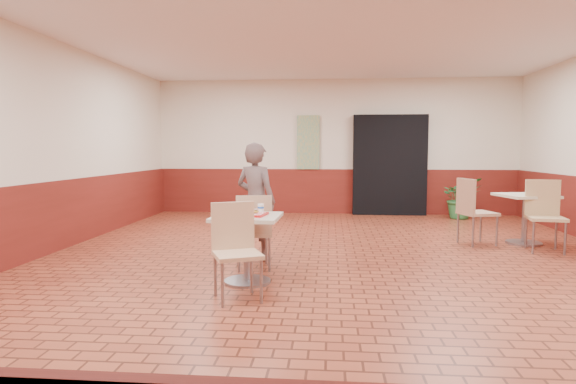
# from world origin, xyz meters

# --- Properties ---
(room_shell) EXTENTS (8.01, 10.01, 3.01)m
(room_shell) POSITION_xyz_m (0.00, 0.00, 1.50)
(room_shell) COLOR brown
(room_shell) RESTS_ON ground
(wainscot_band) EXTENTS (8.00, 10.00, 1.00)m
(wainscot_band) POSITION_xyz_m (0.00, 0.00, 0.50)
(wainscot_band) COLOR #611912
(wainscot_band) RESTS_ON ground
(corridor_doorway) EXTENTS (1.60, 0.22, 2.20)m
(corridor_doorway) POSITION_xyz_m (1.20, 4.88, 1.10)
(corridor_doorway) COLOR black
(corridor_doorway) RESTS_ON ground
(promo_poster) EXTENTS (0.50, 0.03, 1.20)m
(promo_poster) POSITION_xyz_m (-0.60, 4.94, 1.60)
(promo_poster) COLOR gray
(promo_poster) RESTS_ON wainscot_band
(main_table) EXTENTS (0.70, 0.70, 0.74)m
(main_table) POSITION_xyz_m (-0.99, -0.79, 0.50)
(main_table) COLOR beige
(main_table) RESTS_ON ground
(chair_main_front) EXTENTS (0.57, 0.57, 0.93)m
(chair_main_front) POSITION_xyz_m (-1.01, -1.32, 0.52)
(chair_main_front) COLOR #D8AC82
(chair_main_front) RESTS_ON ground
(chair_main_back) EXTENTS (0.51, 0.51, 0.91)m
(chair_main_back) POSITION_xyz_m (-1.01, -0.23, 0.51)
(chair_main_back) COLOR tan
(chair_main_back) RESTS_ON ground
(customer) EXTENTS (0.66, 0.56, 1.53)m
(customer) POSITION_xyz_m (-1.07, 0.33, 0.77)
(customer) COLOR brown
(customer) RESTS_ON ground
(serving_tray) EXTENTS (0.41, 0.32, 0.03)m
(serving_tray) POSITION_xyz_m (-0.99, -0.79, 0.75)
(serving_tray) COLOR #B80D0E
(serving_tray) RESTS_ON main_table
(ring_donut) EXTENTS (0.13, 0.13, 0.03)m
(ring_donut) POSITION_xyz_m (-1.10, -0.70, 0.78)
(ring_donut) COLOR #D3874C
(ring_donut) RESTS_ON serving_tray
(long_john_donut) EXTENTS (0.17, 0.09, 0.05)m
(long_john_donut) POSITION_xyz_m (-0.94, -0.81, 0.79)
(long_john_donut) COLOR gold
(long_john_donut) RESTS_ON serving_tray
(paper_cup) EXTENTS (0.07, 0.07, 0.09)m
(paper_cup) POSITION_xyz_m (-0.86, -0.68, 0.81)
(paper_cup) COLOR white
(paper_cup) RESTS_ON serving_tray
(second_table) EXTENTS (0.72, 0.72, 0.76)m
(second_table) POSITION_xyz_m (2.87, 1.72, 0.51)
(second_table) COLOR #EEE6C0
(second_table) RESTS_ON ground
(chair_second_left) EXTENTS (0.58, 0.58, 1.01)m
(chair_second_left) POSITION_xyz_m (2.06, 1.59, 0.56)
(chair_second_left) COLOR tan
(chair_second_left) RESTS_ON ground
(chair_second_front) EXTENTS (0.53, 0.53, 1.01)m
(chair_second_front) POSITION_xyz_m (2.95, 1.24, 0.56)
(chair_second_front) COLOR #D9B982
(chair_second_front) RESTS_ON ground
(potted_plant) EXTENTS (0.80, 0.69, 0.88)m
(potted_plant) POSITION_xyz_m (2.63, 4.40, 0.44)
(potted_plant) COLOR #2D7237
(potted_plant) RESTS_ON ground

